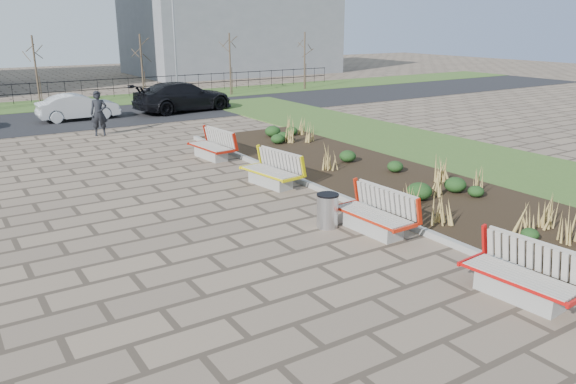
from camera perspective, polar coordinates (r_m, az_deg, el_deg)
ground at (r=10.47m, az=1.99°, el=-10.08°), size 120.00×120.00×0.00m
planting_bed at (r=17.79m, az=9.44°, el=1.37°), size 4.50×18.00×0.10m
planting_curb at (r=16.36m, az=3.35°, el=0.29°), size 0.16×18.00×0.15m
grass_verge_near at (r=21.20m, az=19.07°, el=3.09°), size 5.00×38.00×0.04m
grass_verge_far at (r=36.36m, az=-24.21°, el=7.99°), size 80.00×5.00×0.04m
road at (r=30.50m, az=-22.36°, el=6.73°), size 80.00×7.00×0.02m
bench_a at (r=10.80m, az=22.58°, el=-7.66°), size 1.09×2.17×1.00m
bench_b at (r=13.21m, az=8.63°, el=-2.05°), size 1.00×2.14×1.00m
bench_c at (r=16.83m, az=-1.83°, el=2.29°), size 1.18×2.20×1.00m
bench_d at (r=20.43m, az=-7.88°, el=4.76°), size 1.09×2.17×1.00m
litter_bin at (r=13.47m, az=4.04°, el=-1.93°), size 0.51×0.51×0.81m
pedestrian at (r=25.68m, az=-18.66°, el=7.58°), size 0.81×0.66×1.93m
car_silver at (r=30.24m, az=-20.54°, el=8.11°), size 3.91×1.38×1.29m
car_black at (r=31.63m, az=-10.61°, el=9.51°), size 5.74×2.89×1.60m
tree_c at (r=34.67m, az=-24.20°, el=11.01°), size 1.40×1.40×4.00m
tree_d at (r=36.09m, az=-14.61°, el=12.10°), size 1.40×1.40×4.00m
tree_e at (r=38.40m, az=-5.91°, el=12.80°), size 1.40×1.40×4.00m
tree_f at (r=41.45m, az=1.70°, el=13.18°), size 1.40×1.40×4.00m
lamp_east at (r=36.24m, az=-11.40°, el=13.91°), size 0.24×0.60×6.00m
railing_fence at (r=37.76m, az=-24.69°, el=9.17°), size 44.00×0.10×1.20m
building_grey at (r=55.74m, az=-5.91°, el=17.11°), size 18.00×12.00×10.00m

